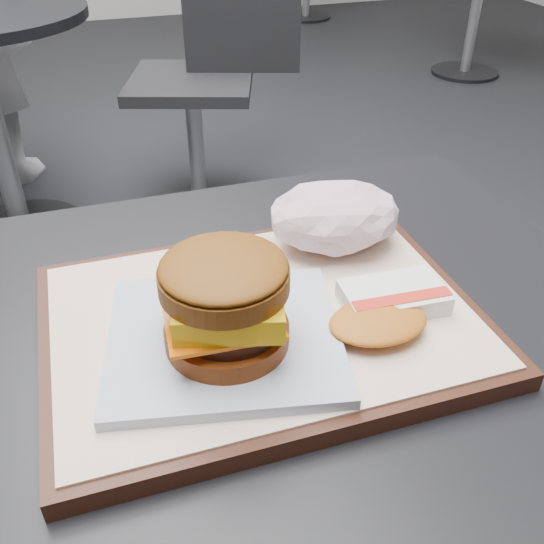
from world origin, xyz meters
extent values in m
cube|color=black|center=(0.00, 0.00, 0.75)|extent=(0.80, 0.60, 0.04)
cube|color=black|center=(0.05, 0.01, 0.78)|extent=(0.38, 0.28, 0.02)
cube|color=silver|center=(0.05, 0.01, 0.79)|extent=(0.36, 0.26, 0.00)
cube|color=silver|center=(0.00, -0.02, 0.80)|extent=(0.22, 0.20, 0.01)
cylinder|color=#6D320F|center=(0.00, -0.03, 0.81)|extent=(0.12, 0.12, 0.02)
cylinder|color=black|center=(0.01, -0.03, 0.82)|extent=(0.10, 0.10, 0.01)
cube|color=#E56007|center=(0.00, -0.03, 0.83)|extent=(0.09, 0.09, 0.00)
cube|color=#E5B30E|center=(0.01, -0.03, 0.84)|extent=(0.10, 0.10, 0.02)
cylinder|color=brown|center=(0.00, -0.03, 0.86)|extent=(0.12, 0.12, 0.02)
ellipsoid|color=brown|center=(0.00, -0.03, 0.87)|extent=(0.12, 0.12, 0.02)
cube|color=white|center=(0.16, -0.01, 0.80)|extent=(0.09, 0.06, 0.02)
cube|color=red|center=(0.16, -0.03, 0.81)|extent=(0.09, 0.02, 0.00)
ellipsoid|color=orange|center=(0.13, -0.04, 0.80)|extent=(0.09, 0.06, 0.01)
cylinder|color=black|center=(-0.35, 1.65, 0.01)|extent=(0.44, 0.44, 0.02)
cylinder|color=#A09FA4|center=(0.31, 1.70, 0.22)|extent=(0.06, 0.06, 0.44)
cube|color=black|center=(0.31, 1.70, 0.46)|extent=(0.53, 0.53, 0.04)
cube|color=black|center=(0.50, 1.70, 0.68)|extent=(0.39, 0.16, 0.40)
cylinder|color=black|center=(2.20, 2.80, 0.01)|extent=(0.40, 0.40, 0.02)
cylinder|color=#A5A5AA|center=(2.20, 2.80, 0.37)|extent=(0.06, 0.06, 0.70)
cylinder|color=black|center=(1.80, 4.50, 0.01)|extent=(0.40, 0.40, 0.02)
camera|label=1|loc=(-0.08, -0.39, 1.13)|focal=40.00mm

